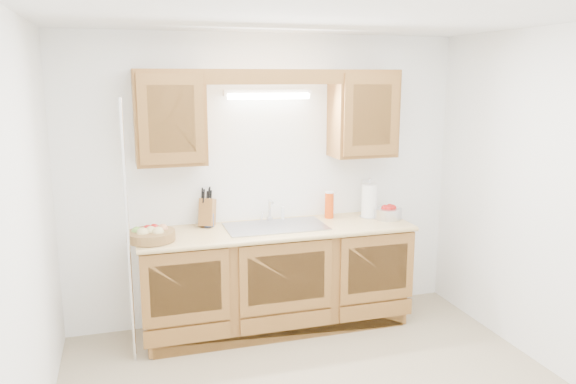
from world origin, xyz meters
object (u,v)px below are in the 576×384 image
object	(u,v)px
knife_block	(207,212)
paper_towel	(369,201)
apple_bowl	(388,212)
fruit_basket	(151,234)

from	to	relation	value
knife_block	paper_towel	xyz separation A→B (m)	(1.43, -0.13, 0.03)
paper_towel	apple_bowl	distance (m)	0.19
apple_bowl	knife_block	bearing A→B (deg)	172.10
fruit_basket	paper_towel	xyz separation A→B (m)	(1.92, 0.19, 0.10)
apple_bowl	fruit_basket	bearing A→B (deg)	-177.19
knife_block	apple_bowl	size ratio (longest dim) A/B	1.06
fruit_basket	apple_bowl	world-z (taller)	apple_bowl
fruit_basket	knife_block	bearing A→B (deg)	33.35
fruit_basket	apple_bowl	size ratio (longest dim) A/B	1.41
paper_towel	apple_bowl	xyz separation A→B (m)	(0.14, -0.09, -0.09)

